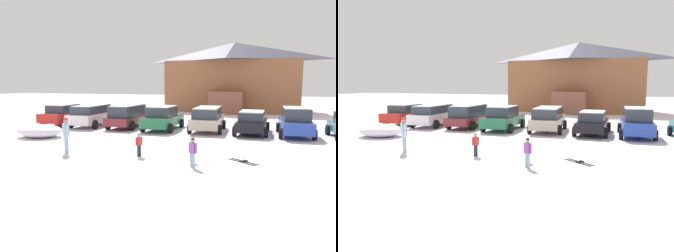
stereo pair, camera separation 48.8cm
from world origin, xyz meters
The scene contains 15 objects.
ground centered at (0.00, 0.00, 0.00)m, with size 160.00×160.00×0.00m, color silver.
ski_lodge centered at (-0.99, 31.43, 4.07)m, with size 15.71×9.51×8.05m.
parked_red_sedan centered at (-11.48, 13.40, 0.83)m, with size 2.48×4.91×1.62m.
parked_white_suv centered at (-8.81, 13.22, 0.89)m, with size 2.52×4.89×1.64m.
parked_maroon_van centered at (-5.89, 13.55, 0.91)m, with size 2.33×4.89×1.69m.
parked_green_coupe centered at (-2.99, 13.27, 0.85)m, with size 2.38×4.81×1.70m.
parked_beige_suv centered at (0.14, 13.73, 0.90)m, with size 2.54×4.77×1.66m.
parked_black_sedan centered at (3.13, 13.60, 0.77)m, with size 2.22×4.62×1.51m.
parked_blue_hatchback centered at (5.76, 13.63, 0.90)m, with size 2.40×4.92×1.81m.
skier_adult_in_blue_parka centered at (-4.41, 4.40, 0.94)m, with size 0.50×0.44×1.67m.
skier_child_in_red_jacket centered at (-0.86, 4.91, 0.59)m, with size 0.24×0.36×1.05m.
skier_child_in_pink_snowsuit centered at (1.61, 4.75, 0.50)m, with size 0.15×0.33×0.89m.
skier_child_in_purple_jacket centered at (1.93, 3.89, 0.66)m, with size 0.39×0.28×1.16m.
pair_of_skis centered at (3.67, 5.46, 0.02)m, with size 1.39×1.10×0.08m.
plowed_snow_pile centered at (-8.85, 7.63, 0.39)m, with size 2.79×2.23×0.78m, color white.
Camera 1 is at (5.40, -8.15, 3.26)m, focal length 35.00 mm.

